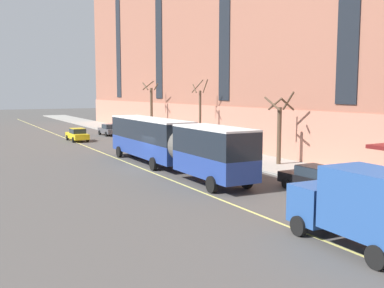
{
  "coord_description": "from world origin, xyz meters",
  "views": [
    {
      "loc": [
        -13.66,
        -31.76,
        5.91
      ],
      "look_at": [
        3.1,
        -0.69,
        1.8
      ],
      "focal_mm": 42.0,
      "sensor_mm": 36.0,
      "label": 1
    }
  ],
  "objects_px": {
    "parked_car_darkgray_3": "(139,137)",
    "parked_car_black_1": "(313,178)",
    "parked_car_black_4": "(188,148)",
    "box_truck": "(372,207)",
    "street_tree_far_uptown": "(200,114)",
    "parked_car_darkgray_0": "(109,130)",
    "taxi_cab": "(77,135)",
    "street_tree_mid_block": "(280,128)",
    "city_bus": "(169,142)",
    "street_tree_far_downtown": "(151,108)"
  },
  "relations": [
    {
      "from": "parked_car_darkgray_3",
      "to": "parked_car_black_1",
      "type": "bearing_deg",
      "value": -89.93
    },
    {
      "from": "parked_car_black_4",
      "to": "box_truck",
      "type": "xyz_separation_m",
      "value": [
        -5.68,
        -25.1,
        0.96
      ]
    },
    {
      "from": "parked_car_darkgray_3",
      "to": "street_tree_far_uptown",
      "type": "distance_m",
      "value": 8.45
    },
    {
      "from": "parked_car_black_1",
      "to": "street_tree_far_uptown",
      "type": "distance_m",
      "value": 21.8
    },
    {
      "from": "parked_car_darkgray_0",
      "to": "taxi_cab",
      "type": "bearing_deg",
      "value": -138.4
    },
    {
      "from": "parked_car_darkgray_3",
      "to": "parked_car_darkgray_0",
      "type": "bearing_deg",
      "value": 89.1
    },
    {
      "from": "parked_car_darkgray_0",
      "to": "street_tree_mid_block",
      "type": "height_order",
      "value": "street_tree_mid_block"
    },
    {
      "from": "parked_car_black_4",
      "to": "taxi_cab",
      "type": "bearing_deg",
      "value": 107.52
    },
    {
      "from": "parked_car_darkgray_0",
      "to": "taxi_cab",
      "type": "distance_m",
      "value": 7.52
    },
    {
      "from": "box_truck",
      "to": "taxi_cab",
      "type": "height_order",
      "value": "box_truck"
    },
    {
      "from": "parked_car_darkgray_0",
      "to": "street_tree_far_uptown",
      "type": "relative_size",
      "value": 0.61
    },
    {
      "from": "box_truck",
      "to": "city_bus",
      "type": "bearing_deg",
      "value": 86.47
    },
    {
      "from": "parked_car_black_4",
      "to": "box_truck",
      "type": "bearing_deg",
      "value": -102.75
    },
    {
      "from": "parked_car_black_1",
      "to": "street_tree_far_uptown",
      "type": "bearing_deg",
      "value": 78.82
    },
    {
      "from": "taxi_cab",
      "to": "street_tree_mid_block",
      "type": "xyz_separation_m",
      "value": [
        9.67,
        -25.94,
        2.28
      ]
    },
    {
      "from": "city_bus",
      "to": "box_truck",
      "type": "xyz_separation_m",
      "value": [
        -1.21,
        -19.67,
        -0.41
      ]
    },
    {
      "from": "city_bus",
      "to": "street_tree_far_uptown",
      "type": "relative_size",
      "value": 2.81
    },
    {
      "from": "parked_car_black_1",
      "to": "box_truck",
      "type": "bearing_deg",
      "value": -122.01
    },
    {
      "from": "parked_car_darkgray_3",
      "to": "street_tree_far_downtown",
      "type": "distance_m",
      "value": 8.0
    },
    {
      "from": "parked_car_darkgray_0",
      "to": "parked_car_darkgray_3",
      "type": "distance_m",
      "value": 11.25
    },
    {
      "from": "parked_car_black_4",
      "to": "street_tree_mid_block",
      "type": "distance_m",
      "value": 9.26
    },
    {
      "from": "parked_car_darkgray_0",
      "to": "street_tree_mid_block",
      "type": "bearing_deg",
      "value": -82.54
    },
    {
      "from": "parked_car_darkgray_0",
      "to": "street_tree_far_downtown",
      "type": "xyz_separation_m",
      "value": [
        4.02,
        -5.13,
        2.99
      ]
    },
    {
      "from": "taxi_cab",
      "to": "street_tree_far_uptown",
      "type": "height_order",
      "value": "street_tree_far_uptown"
    },
    {
      "from": "parked_car_black_1",
      "to": "parked_car_black_4",
      "type": "distance_m",
      "value": 16.3
    },
    {
      "from": "box_truck",
      "to": "street_tree_far_uptown",
      "type": "distance_m",
      "value": 31.59
    },
    {
      "from": "parked_car_darkgray_0",
      "to": "street_tree_mid_block",
      "type": "xyz_separation_m",
      "value": [
        4.05,
        -30.93,
        2.28
      ]
    },
    {
      "from": "parked_car_darkgray_3",
      "to": "street_tree_mid_block",
      "type": "relative_size",
      "value": 0.81
    },
    {
      "from": "parked_car_black_4",
      "to": "taxi_cab",
      "type": "distance_m",
      "value": 18.78
    },
    {
      "from": "parked_car_darkgray_0",
      "to": "street_tree_far_downtown",
      "type": "height_order",
      "value": "street_tree_far_downtown"
    },
    {
      "from": "street_tree_far_uptown",
      "to": "parked_car_darkgray_0",
      "type": "bearing_deg",
      "value": 102.67
    },
    {
      "from": "parked_car_darkgray_3",
      "to": "street_tree_mid_block",
      "type": "height_order",
      "value": "street_tree_mid_block"
    },
    {
      "from": "street_tree_far_uptown",
      "to": "street_tree_far_downtown",
      "type": "xyz_separation_m",
      "value": [
        -0.03,
        12.87,
        0.18
      ]
    },
    {
      "from": "city_bus",
      "to": "parked_car_darkgray_3",
      "type": "height_order",
      "value": "city_bus"
    },
    {
      "from": "parked_car_darkgray_3",
      "to": "box_truck",
      "type": "bearing_deg",
      "value": -98.46
    },
    {
      "from": "parked_car_darkgray_3",
      "to": "parked_car_black_4",
      "type": "xyz_separation_m",
      "value": [
        0.21,
        -11.66,
        0.0
      ]
    },
    {
      "from": "parked_car_darkgray_0",
      "to": "parked_car_black_1",
      "type": "xyz_separation_m",
      "value": [
        -0.14,
        -39.2,
        -0.0
      ]
    },
    {
      "from": "parked_car_darkgray_3",
      "to": "city_bus",
      "type": "bearing_deg",
      "value": -103.98
    },
    {
      "from": "parked_car_black_4",
      "to": "street_tree_far_uptown",
      "type": "height_order",
      "value": "street_tree_far_uptown"
    },
    {
      "from": "city_bus",
      "to": "street_tree_far_downtown",
      "type": "xyz_separation_m",
      "value": [
        8.45,
        23.21,
        1.62
      ]
    },
    {
      "from": "city_bus",
      "to": "parked_car_darkgray_0",
      "type": "height_order",
      "value": "city_bus"
    },
    {
      "from": "parked_car_black_4",
      "to": "parked_car_black_1",
      "type": "bearing_deg",
      "value": -90.62
    },
    {
      "from": "street_tree_mid_block",
      "to": "street_tree_far_downtown",
      "type": "bearing_deg",
      "value": 90.07
    },
    {
      "from": "parked_car_black_4",
      "to": "street_tree_far_downtown",
      "type": "bearing_deg",
      "value": 77.36
    },
    {
      "from": "parked_car_black_1",
      "to": "taxi_cab",
      "type": "height_order",
      "value": "same"
    },
    {
      "from": "city_bus",
      "to": "street_tree_far_uptown",
      "type": "bearing_deg",
      "value": 50.65
    },
    {
      "from": "parked_car_black_1",
      "to": "parked_car_black_4",
      "type": "bearing_deg",
      "value": 89.38
    },
    {
      "from": "parked_car_darkgray_0",
      "to": "city_bus",
      "type": "bearing_deg",
      "value": -98.89
    },
    {
      "from": "street_tree_far_uptown",
      "to": "street_tree_far_downtown",
      "type": "bearing_deg",
      "value": 90.12
    },
    {
      "from": "street_tree_far_downtown",
      "to": "parked_car_black_1",
      "type": "bearing_deg",
      "value": -96.97
    }
  ]
}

